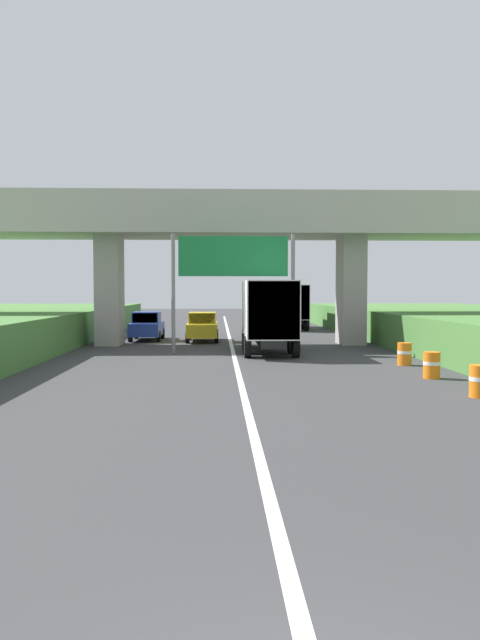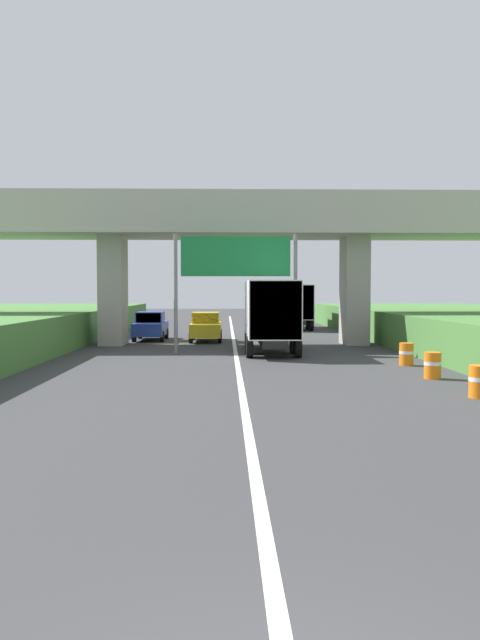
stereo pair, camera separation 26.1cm
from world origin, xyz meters
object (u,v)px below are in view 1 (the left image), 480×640
Objects in this scene: overhead_highway_sign at (233,265)px; construction_barrel_3 at (432,365)px; truck_white at (268,312)px; car_yellow at (202,327)px; construction_barrel_4 at (404,354)px; truck_silver at (289,304)px; car_blue at (147,326)px; construction_barrel_2 at (480,381)px.

construction_barrel_3 is (6.50, -8.79, -3.76)m from overhead_highway_sign.
truck_white reaches higher than car_yellow.
truck_white is 8.11× the size of construction_barrel_4.
overhead_highway_sign is 0.81× the size of truck_silver.
car_yellow is at bearing 124.99° from construction_barrel_4.
construction_barrel_3 and construction_barrel_4 have the same top height.
car_blue is 4.56× the size of construction_barrel_2.
construction_barrel_2 is at bearing -89.27° from construction_barrel_3.
truck_silver is at bearing 93.14° from construction_barrel_2.
car_yellow is at bearing 117.52° from construction_barrel_3.
car_yellow is at bearing -118.79° from truck_silver.
car_blue is at bearing 122.68° from overhead_highway_sign.
car_yellow and car_blue have the same top height.
car_blue is at bearing 132.25° from construction_barrel_4.
construction_barrel_3 is (-0.05, 3.69, 0.00)m from construction_barrel_2.
overhead_highway_sign reaches higher than car_blue.
construction_barrel_4 is at bearing -37.20° from overhead_highway_sign.
construction_barrel_3 is at bearing -86.54° from truck_silver.
construction_barrel_2 and construction_barrel_4 have the same top height.
overhead_highway_sign is at bearing 117.68° from construction_barrel_2.
overhead_highway_sign is 6.53× the size of construction_barrel_2.
truck_silver reaches higher than construction_barrel_3.
truck_white is at bearing 118.43° from construction_barrel_3.
construction_barrel_2 is 7.39m from construction_barrel_4.
construction_barrel_4 is (11.72, -12.90, -0.40)m from car_blue.
truck_silver is 1.00× the size of truck_white.
construction_barrel_4 is (0.16, 7.39, 0.00)m from construction_barrel_2.
truck_white is at bearing -48.93° from car_blue.
construction_barrel_2 is at bearing -86.86° from truck_silver.
overhead_highway_sign is at bearing -104.56° from truck_silver.
overhead_highway_sign reaches higher than truck_white.
truck_white reaches higher than construction_barrel_4.
car_yellow is at bearing -16.09° from car_blue.
construction_barrel_2 is (6.55, -12.48, -3.76)m from overhead_highway_sign.
overhead_highway_sign is at bearing 142.80° from construction_barrel_4.
overhead_highway_sign is 14.58m from construction_barrel_2.
car_yellow is 4.56× the size of construction_barrel_3.
car_yellow is at bearing 103.51° from overhead_highway_sign.
truck_white is (-3.18, -18.47, 0.00)m from truck_silver.
truck_silver is at bearing 61.21° from car_yellow.
truck_white is 7.44m from construction_barrel_4.
truck_white is at bearing -63.72° from car_yellow.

